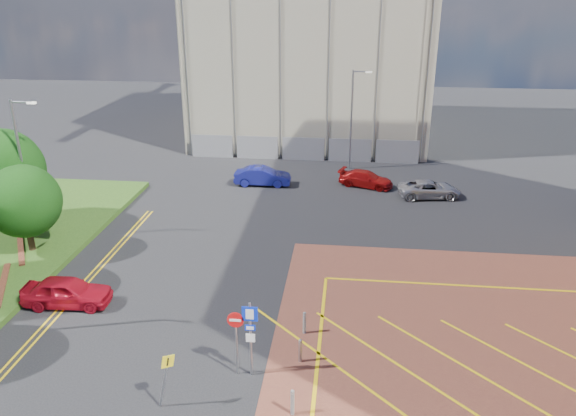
% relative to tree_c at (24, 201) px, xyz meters
% --- Properties ---
extents(ground, '(140.00, 140.00, 0.00)m').
position_rel_tree_c_xyz_m(ground, '(13.50, -10.00, -3.19)').
color(ground, black).
rests_on(ground, ground).
extents(tree_c, '(4.00, 4.00, 4.90)m').
position_rel_tree_c_xyz_m(tree_c, '(0.00, 0.00, 0.00)').
color(tree_c, '#3D2B1C').
rests_on(tree_c, grass_bed).
extents(tree_d, '(5.00, 5.00, 6.08)m').
position_rel_tree_c_xyz_m(tree_d, '(-3.00, 3.00, 0.68)').
color(tree_d, '#3D2B1C').
rests_on(tree_d, grass_bed).
extents(lamp_left_far, '(1.53, 0.16, 8.00)m').
position_rel_tree_c_xyz_m(lamp_left_far, '(-0.92, 2.00, 1.47)').
color(lamp_left_far, '#9EA0A8').
rests_on(lamp_left_far, grass_bed).
extents(lamp_back, '(1.53, 0.16, 8.00)m').
position_rel_tree_c_xyz_m(lamp_back, '(17.58, 18.00, 1.17)').
color(lamp_back, '#9EA0A8').
rests_on(lamp_back, ground).
extents(sign_cluster, '(1.17, 0.12, 3.20)m').
position_rel_tree_c_xyz_m(sign_cluster, '(13.80, -9.02, -1.24)').
color(sign_cluster, '#9EA0A8').
rests_on(sign_cluster, ground).
extents(warning_sign, '(0.70, 0.41, 2.25)m').
position_rel_tree_c_xyz_m(warning_sign, '(11.36, -11.13, -1.76)').
color(warning_sign, '#9EA0A8').
rests_on(warning_sign, ground).
extents(construction_building, '(21.20, 19.20, 22.00)m').
position_rel_tree_c_xyz_m(construction_building, '(13.50, 30.00, 7.81)').
color(construction_building, '#A59C87').
rests_on(construction_building, ground).
extents(construction_fence, '(21.60, 0.06, 2.00)m').
position_rel_tree_c_xyz_m(construction_fence, '(14.50, 20.00, -2.19)').
color(construction_fence, gray).
rests_on(construction_fence, ground).
extents(car_red_left, '(4.22, 1.93, 1.40)m').
position_rel_tree_c_xyz_m(car_red_left, '(4.53, -4.90, -2.49)').
color(car_red_left, '#B30F21').
rests_on(car_red_left, ground).
extents(car_blue_back, '(4.27, 1.60, 1.39)m').
position_rel_tree_c_xyz_m(car_blue_back, '(11.02, 13.16, -2.50)').
color(car_blue_back, navy).
rests_on(car_blue_back, ground).
extents(car_red_back, '(4.38, 2.85, 1.18)m').
position_rel_tree_c_xyz_m(car_red_back, '(18.77, 13.68, -2.60)').
color(car_red_back, '#9B0D0D').
rests_on(car_red_back, ground).
extents(car_silver_back, '(4.63, 2.63, 1.22)m').
position_rel_tree_c_xyz_m(car_silver_back, '(23.22, 11.84, -2.58)').
color(car_silver_back, '#9B9AA1').
rests_on(car_silver_back, ground).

